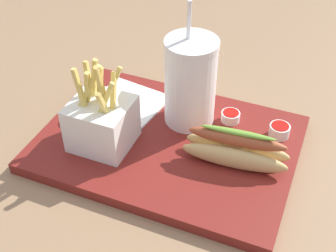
% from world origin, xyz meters
% --- Properties ---
extents(ground_plane, '(2.40, 2.40, 0.02)m').
position_xyz_m(ground_plane, '(0.00, 0.00, -0.01)').
color(ground_plane, '#8C6B4C').
extents(food_tray, '(0.43, 0.31, 0.02)m').
position_xyz_m(food_tray, '(0.00, 0.00, 0.01)').
color(food_tray, maroon).
rests_on(food_tray, ground_plane).
extents(soda_cup, '(0.09, 0.09, 0.23)m').
position_xyz_m(soda_cup, '(-0.01, -0.07, 0.10)').
color(soda_cup, white).
rests_on(soda_cup, food_tray).
extents(fries_basket, '(0.10, 0.09, 0.16)m').
position_xyz_m(fries_basket, '(0.10, 0.05, 0.06)').
color(fries_basket, white).
rests_on(fries_basket, food_tray).
extents(hot_dog_1, '(0.17, 0.07, 0.06)m').
position_xyz_m(hot_dog_1, '(-0.12, 0.01, 0.05)').
color(hot_dog_1, tan).
rests_on(hot_dog_1, food_tray).
extents(ketchup_cup_1, '(0.03, 0.03, 0.02)m').
position_xyz_m(ketchup_cup_1, '(-0.08, -0.09, 0.03)').
color(ketchup_cup_1, white).
rests_on(ketchup_cup_1, food_tray).
extents(ketchup_cup_2, '(0.04, 0.04, 0.02)m').
position_xyz_m(ketchup_cup_2, '(-0.17, -0.08, 0.03)').
color(ketchup_cup_2, white).
rests_on(ketchup_cup_2, food_tray).
extents(ketchup_cup_3, '(0.03, 0.03, 0.02)m').
position_xyz_m(ketchup_cup_3, '(0.17, 0.01, 0.03)').
color(ketchup_cup_3, white).
rests_on(ketchup_cup_3, food_tray).
extents(napkin_stack, '(0.15, 0.16, 0.00)m').
position_xyz_m(napkin_stack, '(0.11, -0.05, 0.02)').
color(napkin_stack, white).
rests_on(napkin_stack, food_tray).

